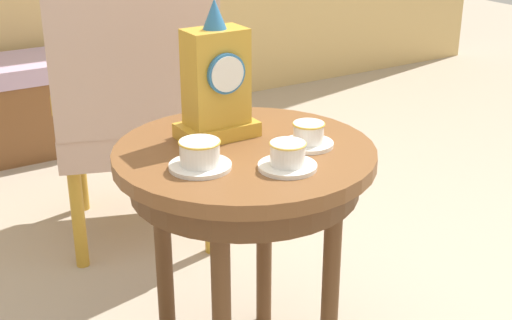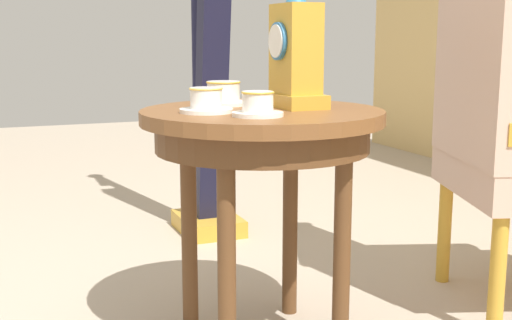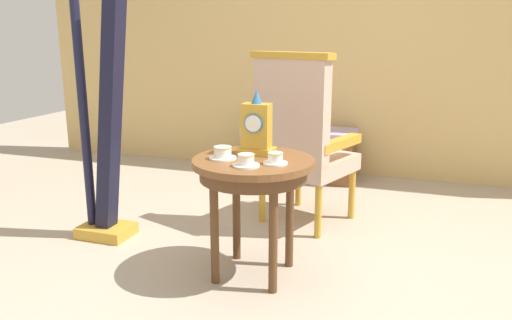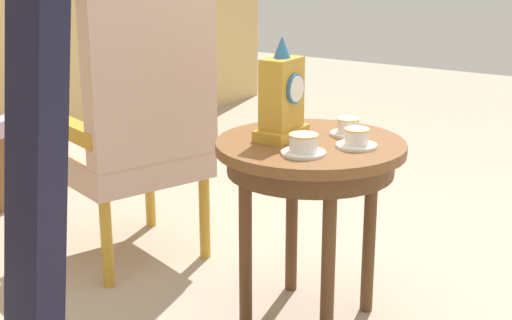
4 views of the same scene
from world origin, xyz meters
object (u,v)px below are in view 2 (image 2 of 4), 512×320
at_px(side_table, 262,142).
at_px(teacup_right, 206,102).
at_px(teacup_left, 223,94).
at_px(harp, 209,51).
at_px(mantel_clock, 295,55).
at_px(teacup_center, 258,105).

xyz_separation_m(side_table, teacup_right, (0.02, -0.16, 0.11)).
distance_m(side_table, teacup_right, 0.19).
height_order(teacup_left, harp, harp).
distance_m(teacup_right, mantel_clock, 0.28).
height_order(teacup_right, mantel_clock, mantel_clock).
height_order(teacup_left, teacup_right, teacup_left).
height_order(side_table, teacup_right, teacup_right).
xyz_separation_m(teacup_right, teacup_center, (0.12, 0.09, -0.00)).
xyz_separation_m(mantel_clock, harp, (-1.00, 0.09, -0.01)).
height_order(teacup_left, teacup_center, teacup_left).
xyz_separation_m(teacup_left, harp, (-0.87, 0.25, 0.10)).
bearing_deg(harp, side_table, -10.69).
xyz_separation_m(side_table, teacup_center, (0.14, -0.07, 0.11)).
height_order(teacup_left, mantel_clock, mantel_clock).
height_order(teacup_center, harp, harp).
bearing_deg(side_table, teacup_left, -159.79).
distance_m(side_table, harp, 1.06).
bearing_deg(mantel_clock, side_table, -79.97).
xyz_separation_m(teacup_center, mantel_clock, (-0.15, 0.17, 0.11)).
xyz_separation_m(side_table, harp, (-1.02, 0.19, 0.21)).
relative_size(side_table, teacup_right, 4.85).
bearing_deg(teacup_center, teacup_left, 177.05).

